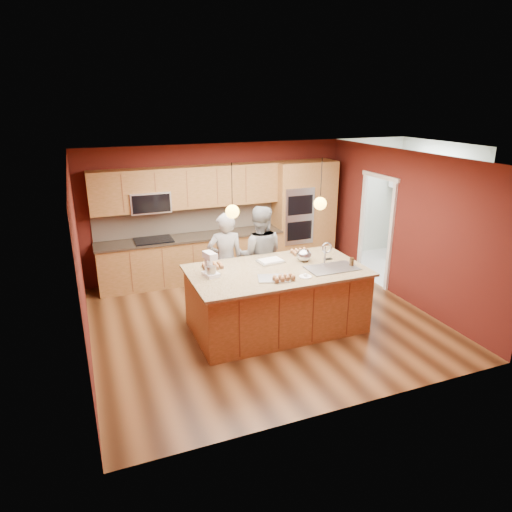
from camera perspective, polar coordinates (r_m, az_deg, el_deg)
name	(u,v)px	position (r m, az deg, el deg)	size (l,w,h in m)	color
floor	(263,320)	(7.77, 0.89, -8.01)	(5.50, 5.50, 0.00)	#402310
ceiling	(264,158)	(6.97, 1.00, 12.17)	(5.50, 5.50, 0.00)	white
wall_back	(218,210)	(9.53, -4.83, 5.75)	(5.50, 5.50, 0.00)	#511812
wall_front	(349,307)	(5.19, 11.60, -6.30)	(5.50, 5.50, 0.00)	#511812
wall_left	(80,266)	(6.75, -21.17, -1.17)	(5.00, 5.00, 0.00)	#511812
wall_right	(405,227)	(8.65, 18.07, 3.47)	(5.00, 5.00, 0.00)	#511812
cabinet_run	(189,233)	(9.22, -8.35, 2.80)	(3.74, 0.64, 2.30)	brown
oven_column	(303,215)	(9.98, 5.95, 5.15)	(1.30, 0.62, 2.30)	brown
doorway_trim	(376,232)	(9.32, 14.72, 2.97)	(0.08, 1.11, 2.20)	white
laundry_room	(432,178)	(10.44, 21.17, 9.09)	(2.60, 2.70, 2.70)	beige
pendant_left	(232,211)	(6.60, -2.97, 5.60)	(0.20, 0.20, 0.80)	black
pendant_right	(320,203)	(7.17, 8.02, 6.54)	(0.20, 0.20, 0.80)	black
island	(277,298)	(7.33, 2.69, -5.28)	(2.75, 1.53, 1.39)	brown
person_left	(226,262)	(7.91, -3.83, -0.70)	(0.63, 0.41, 1.73)	black
person_right	(259,255)	(8.10, 0.42, 0.07)	(0.87, 0.68, 1.80)	slate
stand_mixer	(210,266)	(6.85, -5.74, -1.23)	(0.25, 0.30, 0.37)	white
sheet_cake	(271,261)	(7.42, 1.83, -0.64)	(0.44, 0.34, 0.05)	silver
cooling_rack	(274,278)	(6.76, 2.22, -2.81)	(0.46, 0.33, 0.02)	silver
mixing_bowl	(304,255)	(7.50, 6.03, 0.10)	(0.25, 0.25, 0.21)	#AFB2B6
plate	(305,277)	(6.87, 6.19, -2.57)	(0.19, 0.19, 0.01)	white
tumbler	(352,262)	(7.41, 11.87, -0.72)	(0.07, 0.07, 0.14)	#32200E
phone	(328,259)	(7.67, 8.99, -0.36)	(0.14, 0.07, 0.01)	black
cupcakes_left	(213,266)	(7.21, -5.43, -1.22)	(0.34, 0.25, 0.08)	#BE814E
cupcakes_rack	(284,278)	(6.67, 3.51, -2.70)	(0.34, 0.17, 0.08)	#BE814E
cupcakes_right	(300,252)	(7.87, 5.56, 0.53)	(0.32, 0.24, 0.07)	#BE814E
washer	(431,251)	(10.42, 21.08, 0.60)	(0.57, 0.59, 0.92)	white
dryer	(408,240)	(10.92, 18.47, 1.87)	(0.61, 0.63, 0.98)	white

